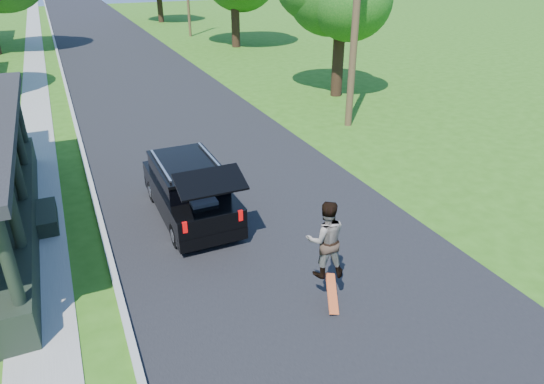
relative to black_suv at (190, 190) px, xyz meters
name	(u,v)px	position (x,y,z in m)	size (l,w,h in m)	color
ground	(330,303)	(1.64, -4.87, -0.81)	(140.00, 140.00, 0.00)	#2B5B12
street	(146,87)	(1.64, 15.13, -0.81)	(8.00, 120.00, 0.02)	black
curb	(68,95)	(-2.41, 15.13, -0.81)	(0.15, 120.00, 0.12)	#9A9A95
sidewalk	(35,98)	(-3.96, 15.13, -0.81)	(1.30, 120.00, 0.03)	gray
black_suv	(190,190)	(0.00, 0.00, 0.00)	(1.77, 4.54, 2.11)	black
skateboarder	(326,239)	(1.54, -4.72, 0.72)	(0.96, 0.83, 1.68)	black
skateboard	(332,295)	(1.60, -5.00, -0.48)	(0.44, 0.64, 0.66)	#C74211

